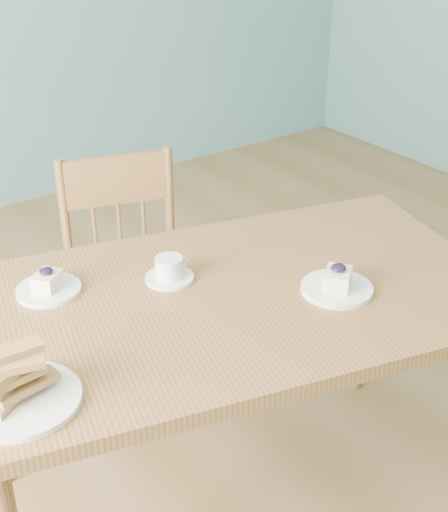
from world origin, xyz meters
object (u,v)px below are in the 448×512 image
Objects in this scene: cheesecake_plate_near at (337,284)px; dining_table at (233,317)px; dining_chair at (130,284)px; cheesecake_plate_far at (48,286)px; coffee_cup at (170,270)px; biscotti_plate at (19,385)px.

dining_table is at bearing 146.46° from cheesecake_plate_near.
dining_table is 0.28m from cheesecake_plate_near.
dining_chair is (0.03, 0.62, -0.22)m from dining_table.
dining_table is at bearing -36.34° from cheesecake_plate_far.
cheesecake_plate_near is (0.22, -0.15, 0.09)m from dining_table.
cheesecake_plate_far is 1.28× the size of coffee_cup.
coffee_cup is at bearing -87.31° from dining_chair.
dining_chair is 0.58m from coffee_cup.
cheesecake_plate_near is 1.43× the size of coffee_cup.
dining_table is 1.75× the size of dining_chair.
dining_chair is at bearing 101.16° from dining_table.
cheesecake_plate_near is 1.12× the size of cheesecake_plate_far.
cheesecake_plate_far is at bearing 157.63° from dining_table.
coffee_cup is (-0.09, 0.15, 0.10)m from dining_table.
cheesecake_plate_far is 0.42m from biscotti_plate.
cheesecake_plate_far reaches higher than dining_table.
dining_chair is 5.31× the size of cheesecake_plate_far.
cheesecake_plate_near is at bearing -3.94° from biscotti_plate.
biscotti_plate is (-0.62, -0.71, 0.33)m from dining_chair.
cheesecake_plate_near is at bearing -44.99° from coffee_cup.
dining_table is 0.20m from coffee_cup.
cheesecake_plate_far reaches higher than coffee_cup.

